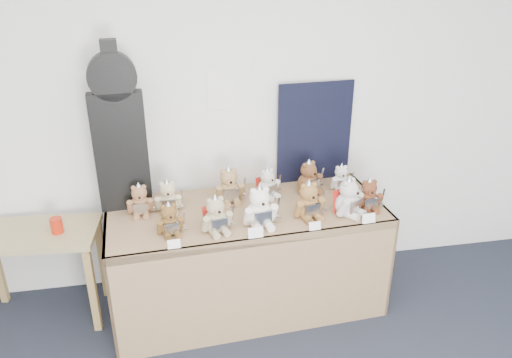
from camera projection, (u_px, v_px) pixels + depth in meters
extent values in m
plane|color=white|center=(202.00, 118.00, 3.64)|extent=(6.00, 0.00, 6.00)
cube|color=white|center=(222.00, 89.00, 3.58)|extent=(0.21, 0.00, 0.30)
cube|color=olive|center=(246.00, 213.00, 3.52)|extent=(1.99, 0.93, 0.06)
cube|color=olive|center=(260.00, 290.00, 3.33)|extent=(1.94, 0.14, 0.81)
cube|color=olive|center=(112.00, 276.00, 3.47)|extent=(0.07, 0.81, 0.81)
cube|color=olive|center=(367.00, 241.00, 3.89)|extent=(0.07, 0.81, 0.81)
cube|color=#A28D57|center=(34.00, 234.00, 3.43)|extent=(0.89, 0.54, 0.04)
cube|color=olive|center=(93.00, 290.00, 3.44)|extent=(0.05, 0.05, 0.67)
cube|color=olive|center=(103.00, 258.00, 3.79)|extent=(0.05, 0.05, 0.67)
cube|color=black|center=(121.00, 152.00, 3.37)|extent=(0.36, 0.13, 0.83)
cylinder|color=black|center=(112.00, 76.00, 3.15)|extent=(0.32, 0.13, 0.31)
cube|color=black|center=(110.00, 56.00, 3.10)|extent=(0.11, 0.10, 0.21)
cube|color=black|center=(315.00, 133.00, 3.80)|extent=(0.59, 0.06, 0.78)
cylinder|color=red|center=(57.00, 225.00, 3.39)|extent=(0.08, 0.08, 0.11)
ellipsoid|color=brown|center=(170.00, 225.00, 3.19)|extent=(0.16, 0.14, 0.14)
sphere|color=brown|center=(169.00, 212.00, 3.15)|extent=(0.10, 0.10, 0.10)
cylinder|color=brown|center=(170.00, 216.00, 3.11)|extent=(0.05, 0.03, 0.04)
sphere|color=black|center=(171.00, 217.00, 3.10)|extent=(0.02, 0.02, 0.02)
sphere|color=brown|center=(163.00, 207.00, 3.12)|extent=(0.03, 0.03, 0.03)
sphere|color=brown|center=(174.00, 205.00, 3.14)|extent=(0.03, 0.03, 0.03)
cylinder|color=brown|center=(160.00, 227.00, 3.15)|extent=(0.05, 0.08, 0.11)
cylinder|color=brown|center=(181.00, 223.00, 3.19)|extent=(0.05, 0.08, 0.11)
cylinder|color=brown|center=(167.00, 235.00, 3.15)|extent=(0.06, 0.10, 0.04)
cylinder|color=brown|center=(177.00, 233.00, 3.17)|extent=(0.06, 0.10, 0.04)
cube|color=silver|center=(172.00, 228.00, 3.14)|extent=(0.09, 0.03, 0.08)
cone|color=silver|center=(168.00, 206.00, 3.13)|extent=(0.09, 0.09, 0.07)
cube|color=silver|center=(184.00, 221.00, 3.18)|extent=(0.02, 0.04, 0.15)
cube|color=silver|center=(185.00, 228.00, 3.20)|extent=(0.04, 0.01, 0.01)
ellipsoid|color=tan|center=(216.00, 221.00, 3.21)|extent=(0.19, 0.18, 0.16)
sphere|color=tan|center=(215.00, 206.00, 3.17)|extent=(0.12, 0.12, 0.12)
cylinder|color=tan|center=(218.00, 211.00, 3.13)|extent=(0.06, 0.04, 0.05)
sphere|color=black|center=(219.00, 212.00, 3.11)|extent=(0.02, 0.02, 0.02)
sphere|color=tan|center=(209.00, 201.00, 3.13)|extent=(0.04, 0.04, 0.04)
sphere|color=tan|center=(221.00, 199.00, 3.16)|extent=(0.04, 0.04, 0.04)
cylinder|color=tan|center=(206.00, 224.00, 3.16)|extent=(0.07, 0.10, 0.12)
cylinder|color=tan|center=(228.00, 219.00, 3.22)|extent=(0.07, 0.10, 0.12)
cylinder|color=tan|center=(214.00, 233.00, 3.17)|extent=(0.07, 0.11, 0.05)
cylinder|color=tan|center=(225.00, 230.00, 3.20)|extent=(0.07, 0.11, 0.05)
cube|color=silver|center=(220.00, 225.00, 3.16)|extent=(0.11, 0.04, 0.09)
cone|color=silver|center=(215.00, 199.00, 3.14)|extent=(0.10, 0.10, 0.08)
cube|color=silver|center=(232.00, 216.00, 3.21)|extent=(0.02, 0.04, 0.17)
cube|color=silver|center=(233.00, 224.00, 3.24)|extent=(0.05, 0.02, 0.01)
cube|color=red|center=(212.00, 215.00, 3.26)|extent=(0.13, 0.06, 0.15)
ellipsoid|color=white|center=(259.00, 214.00, 3.28)|extent=(0.20, 0.18, 0.18)
sphere|color=white|center=(260.00, 198.00, 3.23)|extent=(0.13, 0.13, 0.13)
cylinder|color=white|center=(262.00, 203.00, 3.18)|extent=(0.06, 0.04, 0.06)
sphere|color=black|center=(263.00, 204.00, 3.17)|extent=(0.02, 0.02, 0.02)
sphere|color=white|center=(253.00, 191.00, 3.19)|extent=(0.04, 0.04, 0.04)
sphere|color=white|center=(266.00, 189.00, 3.22)|extent=(0.04, 0.04, 0.04)
cylinder|color=white|center=(248.00, 217.00, 3.23)|extent=(0.06, 0.11, 0.14)
cylinder|color=white|center=(273.00, 213.00, 3.28)|extent=(0.06, 0.11, 0.14)
cylinder|color=white|center=(257.00, 227.00, 3.24)|extent=(0.07, 0.12, 0.05)
cylinder|color=white|center=(269.00, 225.00, 3.26)|extent=(0.07, 0.12, 0.05)
cube|color=silver|center=(263.00, 219.00, 3.22)|extent=(0.12, 0.04, 0.10)
cone|color=silver|center=(260.00, 190.00, 3.20)|extent=(0.11, 0.11, 0.09)
cube|color=silver|center=(278.00, 209.00, 3.27)|extent=(0.02, 0.05, 0.19)
cube|color=silver|center=(278.00, 219.00, 3.30)|extent=(0.06, 0.01, 0.01)
ellipsoid|color=olive|center=(308.00, 207.00, 3.38)|extent=(0.19, 0.17, 0.17)
sphere|color=olive|center=(309.00, 192.00, 3.34)|extent=(0.12, 0.12, 0.12)
cylinder|color=olive|center=(312.00, 196.00, 3.30)|extent=(0.06, 0.04, 0.05)
sphere|color=black|center=(314.00, 198.00, 3.28)|extent=(0.02, 0.02, 0.02)
sphere|color=olive|center=(304.00, 186.00, 3.30)|extent=(0.04, 0.04, 0.04)
sphere|color=olive|center=(314.00, 184.00, 3.33)|extent=(0.04, 0.04, 0.04)
cylinder|color=olive|center=(299.00, 209.00, 3.34)|extent=(0.07, 0.10, 0.13)
cylinder|color=olive|center=(320.00, 205.00, 3.39)|extent=(0.07, 0.10, 0.13)
cylinder|color=olive|center=(307.00, 218.00, 3.34)|extent=(0.07, 0.12, 0.05)
cylinder|color=olive|center=(317.00, 216.00, 3.37)|extent=(0.07, 0.12, 0.05)
cube|color=silver|center=(312.00, 211.00, 3.33)|extent=(0.11, 0.04, 0.09)
cone|color=silver|center=(309.00, 185.00, 3.32)|extent=(0.11, 0.11, 0.08)
cube|color=silver|center=(324.00, 202.00, 3.38)|extent=(0.02, 0.04, 0.18)
cube|color=silver|center=(324.00, 211.00, 3.41)|extent=(0.05, 0.02, 0.01)
ellipsoid|color=silver|center=(347.00, 204.00, 3.41)|extent=(0.23, 0.22, 0.18)
sphere|color=silver|center=(349.00, 189.00, 3.37)|extent=(0.13, 0.13, 0.13)
cylinder|color=silver|center=(355.00, 193.00, 3.34)|extent=(0.06, 0.06, 0.05)
sphere|color=black|center=(358.00, 193.00, 3.32)|extent=(0.02, 0.02, 0.02)
sphere|color=silver|center=(346.00, 184.00, 3.32)|extent=(0.04, 0.04, 0.04)
sphere|color=silver|center=(353.00, 180.00, 3.37)|extent=(0.04, 0.04, 0.04)
cylinder|color=silver|center=(343.00, 208.00, 3.34)|extent=(0.10, 0.11, 0.13)
cylinder|color=silver|center=(357.00, 200.00, 3.45)|extent=(0.10, 0.11, 0.13)
cylinder|color=silver|center=(351.00, 216.00, 3.37)|extent=(0.11, 0.12, 0.05)
cylinder|color=silver|center=(358.00, 211.00, 3.42)|extent=(0.11, 0.12, 0.05)
cube|color=silver|center=(356.00, 207.00, 3.37)|extent=(0.10, 0.08, 0.10)
cone|color=silver|center=(349.00, 181.00, 3.34)|extent=(0.11, 0.11, 0.08)
cube|color=silver|center=(361.00, 196.00, 3.45)|extent=(0.04, 0.04, 0.18)
cube|color=silver|center=(360.00, 205.00, 3.48)|extent=(0.05, 0.04, 0.01)
cube|color=red|center=(339.00, 199.00, 3.45)|extent=(0.13, 0.11, 0.16)
ellipsoid|color=brown|center=(368.00, 200.00, 3.49)|extent=(0.15, 0.13, 0.15)
sphere|color=brown|center=(369.00, 188.00, 3.45)|extent=(0.11, 0.11, 0.11)
cylinder|color=brown|center=(372.00, 192.00, 3.41)|extent=(0.05, 0.03, 0.05)
sphere|color=black|center=(372.00, 193.00, 3.40)|extent=(0.02, 0.02, 0.02)
sphere|color=brown|center=(365.00, 183.00, 3.43)|extent=(0.03, 0.03, 0.03)
sphere|color=brown|center=(375.00, 182.00, 3.44)|extent=(0.03, 0.03, 0.03)
cylinder|color=brown|center=(359.00, 201.00, 3.46)|extent=(0.04, 0.08, 0.11)
cylinder|color=brown|center=(379.00, 200.00, 3.48)|extent=(0.04, 0.08, 0.11)
cylinder|color=brown|center=(365.00, 209.00, 3.46)|extent=(0.05, 0.10, 0.04)
cylinder|color=brown|center=(375.00, 209.00, 3.47)|extent=(0.05, 0.10, 0.04)
cube|color=silver|center=(371.00, 204.00, 3.44)|extent=(0.10, 0.02, 0.08)
cone|color=silver|center=(370.00, 182.00, 3.43)|extent=(0.09, 0.09, 0.07)
cube|color=silver|center=(383.00, 198.00, 3.47)|extent=(0.01, 0.04, 0.15)
cube|color=silver|center=(382.00, 205.00, 3.49)|extent=(0.04, 0.01, 0.01)
ellipsoid|color=beige|center=(168.00, 202.00, 3.47)|extent=(0.16, 0.13, 0.15)
sphere|color=beige|center=(167.00, 189.00, 3.42)|extent=(0.11, 0.11, 0.11)
cylinder|color=beige|center=(168.00, 193.00, 3.39)|extent=(0.05, 0.03, 0.05)
sphere|color=black|center=(168.00, 194.00, 3.37)|extent=(0.02, 0.02, 0.02)
sphere|color=beige|center=(162.00, 184.00, 3.40)|extent=(0.03, 0.03, 0.03)
sphere|color=beige|center=(172.00, 183.00, 3.41)|extent=(0.03, 0.03, 0.03)
cylinder|color=beige|center=(158.00, 204.00, 3.43)|extent=(0.05, 0.08, 0.11)
cylinder|color=beige|center=(179.00, 201.00, 3.46)|extent=(0.05, 0.08, 0.11)
cylinder|color=beige|center=(164.00, 212.00, 3.43)|extent=(0.05, 0.10, 0.04)
cylinder|color=beige|center=(174.00, 210.00, 3.45)|extent=(0.05, 0.10, 0.04)
cube|color=silver|center=(169.00, 205.00, 3.41)|extent=(0.10, 0.02, 0.08)
cone|color=silver|center=(167.00, 183.00, 3.41)|extent=(0.09, 0.09, 0.07)
cube|color=silver|center=(182.00, 199.00, 3.45)|extent=(0.01, 0.04, 0.16)
cube|color=silver|center=(182.00, 206.00, 3.47)|extent=(0.04, 0.01, 0.01)
ellipsoid|color=#A17E50|center=(229.00, 192.00, 3.60)|extent=(0.18, 0.16, 0.17)
sphere|color=#A17E50|center=(229.00, 177.00, 3.55)|extent=(0.12, 0.12, 0.12)
cylinder|color=#A17E50|center=(230.00, 181.00, 3.51)|extent=(0.05, 0.03, 0.05)
sphere|color=black|center=(231.00, 183.00, 3.49)|extent=(0.02, 0.02, 0.02)
sphere|color=#A17E50|center=(223.00, 172.00, 3.52)|extent=(0.04, 0.04, 0.04)
sphere|color=#A17E50|center=(234.00, 170.00, 3.54)|extent=(0.04, 0.04, 0.04)
cylinder|color=#A17E50|center=(219.00, 193.00, 3.56)|extent=(0.06, 0.10, 0.13)
cylinder|color=#A17E50|center=(241.00, 190.00, 3.60)|extent=(0.06, 0.10, 0.13)
cylinder|color=#A17E50|center=(226.00, 202.00, 3.56)|extent=(0.06, 0.11, 0.05)
cylinder|color=#A17E50|center=(236.00, 200.00, 3.58)|extent=(0.06, 0.11, 0.05)
cube|color=silver|center=(231.00, 195.00, 3.54)|extent=(0.11, 0.03, 0.09)
cone|color=silver|center=(228.00, 170.00, 3.53)|extent=(0.11, 0.11, 0.08)
cube|color=silver|center=(244.00, 187.00, 3.58)|extent=(0.02, 0.04, 0.18)
cube|color=silver|center=(244.00, 196.00, 3.61)|extent=(0.05, 0.01, 0.01)
ellipsoid|color=silver|center=(267.00, 188.00, 3.67)|extent=(0.18, 0.17, 0.14)
sphere|color=silver|center=(267.00, 176.00, 3.63)|extent=(0.11, 0.11, 0.11)
cylinder|color=silver|center=(271.00, 179.00, 3.60)|extent=(0.05, 0.04, 0.04)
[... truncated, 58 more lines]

